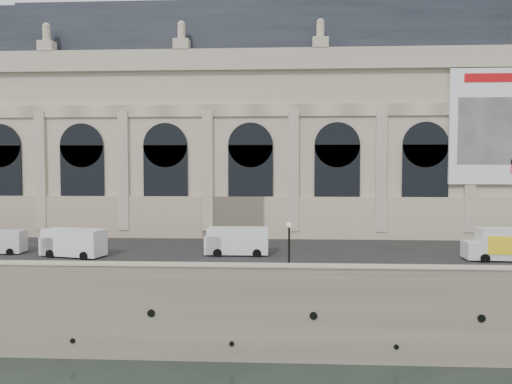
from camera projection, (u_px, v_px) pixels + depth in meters
The scene contains 9 objects.
ground at pixel (286, 363), 36.68m from camera, with size 260.00×260.00×0.00m, color black.
quay at pixel (284, 247), 71.43m from camera, with size 160.00×70.00×6.00m, color gray.
street at pixel (285, 250), 50.34m from camera, with size 160.00×24.00×0.06m, color #2D2D2D.
parapet at pixel (286, 273), 36.94m from camera, with size 160.00×1.40×1.21m.
museum at pixel (240, 128), 66.78m from camera, with size 69.00×18.70×29.10m.
van_b at pixel (71, 243), 46.66m from camera, with size 6.28×3.55×2.64m.
van_c at pixel (234, 241), 47.55m from camera, with size 6.04×2.60×2.67m.
box_truck at pixel (509, 245), 44.69m from camera, with size 7.38×2.79×2.95m.
lamp_right at pixel (289, 250), 37.91m from camera, with size 0.43×0.43×4.27m.
Camera 1 is at (-0.29, -36.06, 14.44)m, focal length 35.00 mm.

